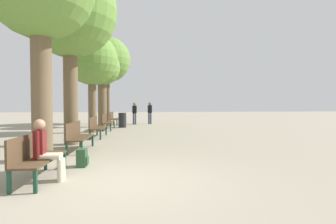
% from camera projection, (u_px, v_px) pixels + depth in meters
% --- Properties ---
extents(ground_plane, '(80.00, 80.00, 0.00)m').
position_uv_depth(ground_plane, '(116.00, 182.00, 5.14)').
color(ground_plane, gray).
extents(bench_row_0, '(0.52, 1.73, 0.92)m').
position_uv_depth(bench_row_0, '(35.00, 154.00, 5.26)').
color(bench_row_0, '#4C3823').
rests_on(bench_row_0, ground_plane).
extents(bench_row_1, '(0.52, 1.73, 0.92)m').
position_uv_depth(bench_row_1, '(77.00, 135.00, 8.54)').
color(bench_row_1, '#4C3823').
rests_on(bench_row_1, ground_plane).
extents(bench_row_2, '(0.52, 1.73, 0.92)m').
position_uv_depth(bench_row_2, '(96.00, 126.00, 11.82)').
color(bench_row_2, '#4C3823').
rests_on(bench_row_2, ground_plane).
extents(bench_row_3, '(0.52, 1.73, 0.92)m').
position_uv_depth(bench_row_3, '(107.00, 121.00, 15.10)').
color(bench_row_3, '#4C3823').
rests_on(bench_row_3, ground_plane).
extents(bench_row_4, '(0.52, 1.73, 0.92)m').
position_uv_depth(bench_row_4, '(114.00, 118.00, 18.38)').
color(bench_row_4, '#4C3823').
rests_on(bench_row_4, ground_plane).
extents(tree_row_1, '(3.47, 3.47, 6.72)m').
position_uv_depth(tree_row_1, '(70.00, 12.00, 9.65)').
color(tree_row_1, brown).
rests_on(tree_row_1, ground_plane).
extents(tree_row_2, '(2.69, 2.69, 5.18)m').
position_uv_depth(tree_row_2, '(92.00, 61.00, 13.69)').
color(tree_row_2, brown).
rests_on(tree_row_2, ground_plane).
extents(tree_row_3, '(2.32, 2.32, 5.01)m').
position_uv_depth(tree_row_3, '(102.00, 70.00, 16.91)').
color(tree_row_3, brown).
rests_on(tree_row_3, ground_plane).
extents(tree_row_4, '(3.36, 3.36, 6.47)m').
position_uv_depth(tree_row_4, '(108.00, 60.00, 19.46)').
color(tree_row_4, brown).
rests_on(tree_row_4, ground_plane).
extents(person_seated, '(0.57, 0.32, 1.24)m').
position_uv_depth(person_seated, '(46.00, 148.00, 5.17)').
color(person_seated, beige).
rests_on(person_seated, ground_plane).
extents(backpack, '(0.25, 0.31, 0.43)m').
position_uv_depth(backpack, '(82.00, 158.00, 6.37)').
color(backpack, '#284C2D').
rests_on(backpack, ground_plane).
extents(pedestrian_near, '(0.32, 0.22, 1.58)m').
position_uv_depth(pedestrian_near, '(135.00, 112.00, 18.89)').
color(pedestrian_near, '#384260').
rests_on(pedestrian_near, ground_plane).
extents(pedestrian_mid, '(0.33, 0.25, 1.61)m').
position_uv_depth(pedestrian_mid, '(150.00, 111.00, 19.35)').
color(pedestrian_mid, '#384260').
rests_on(pedestrian_mid, ground_plane).
extents(trash_bin, '(0.49, 0.49, 0.93)m').
position_uv_depth(trash_bin, '(122.00, 120.00, 16.59)').
color(trash_bin, '#232328').
rests_on(trash_bin, ground_plane).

